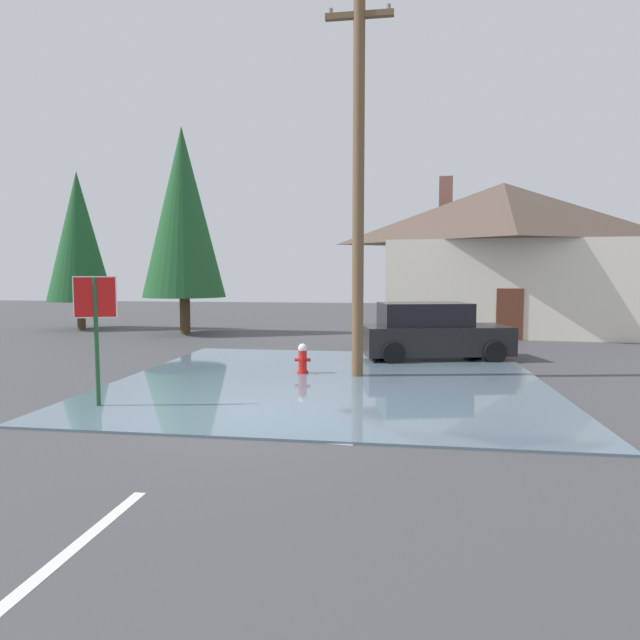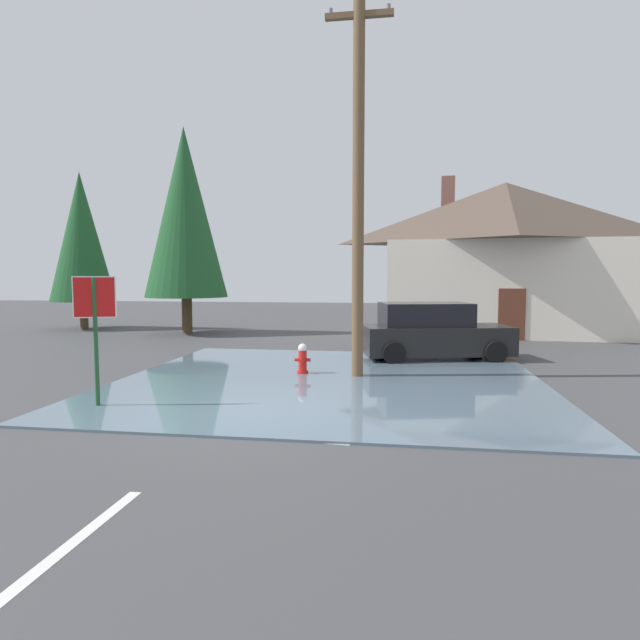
% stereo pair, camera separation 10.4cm
% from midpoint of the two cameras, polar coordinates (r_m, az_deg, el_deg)
% --- Properties ---
extents(ground_plane, '(80.00, 80.00, 0.10)m').
position_cam_midpoint_polar(ground_plane, '(10.08, -8.49, -9.83)').
color(ground_plane, '#424244').
extents(flood_puddle, '(9.81, 9.46, 0.04)m').
position_cam_midpoint_polar(flood_puddle, '(12.71, 0.89, -6.42)').
color(flood_puddle, slate).
rests_on(flood_puddle, ground).
extents(lane_stop_bar, '(3.36, 0.59, 0.01)m').
position_cam_midpoint_polar(lane_stop_bar, '(8.60, -7.99, -12.03)').
color(lane_stop_bar, silver).
rests_on(lane_stop_bar, ground).
extents(lane_center_stripe, '(0.16, 3.11, 0.01)m').
position_cam_midpoint_polar(lane_center_stripe, '(5.54, -27.13, -22.27)').
color(lane_center_stripe, silver).
rests_on(lane_center_stripe, ground).
extents(stop_sign_near, '(0.75, 0.25, 2.47)m').
position_cam_midpoint_polar(stop_sign_near, '(10.76, -23.09, 0.62)').
color(stop_sign_near, '#1E4C28').
rests_on(stop_sign_near, ground).
extents(fire_hydrant, '(0.40, 0.34, 0.79)m').
position_cam_midpoint_polar(fire_hydrant, '(13.42, -2.10, -4.23)').
color(fire_hydrant, red).
rests_on(fire_hydrant, ground).
extents(utility_pole, '(1.60, 0.28, 9.12)m').
position_cam_midpoint_polar(utility_pole, '(13.15, 3.89, 14.61)').
color(utility_pole, brown).
rests_on(utility_pole, ground).
extents(house, '(10.71, 6.69, 6.98)m').
position_cam_midpoint_polar(house, '(24.61, 18.71, 6.53)').
color(house, silver).
rests_on(house, ground).
extents(parked_car, '(4.58, 2.73, 1.69)m').
position_cam_midpoint_polar(parked_car, '(16.21, 11.70, -1.31)').
color(parked_car, black).
rests_on(parked_car, ground).
extents(pine_tree_tall_left, '(3.50, 3.50, 8.76)m').
position_cam_midpoint_polar(pine_tree_tall_left, '(23.83, -14.55, 11.02)').
color(pine_tree_tall_left, '#4C3823').
rests_on(pine_tree_tall_left, ground).
extents(pine_tree_mid_left, '(2.91, 2.91, 7.28)m').
position_cam_midpoint_polar(pine_tree_mid_left, '(27.36, -24.49, 8.07)').
color(pine_tree_mid_left, '#4C3823').
rests_on(pine_tree_mid_left, ground).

